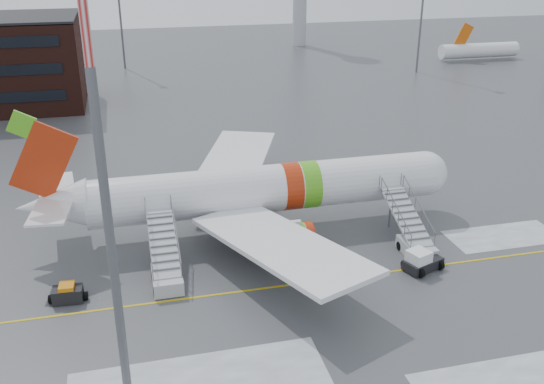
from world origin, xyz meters
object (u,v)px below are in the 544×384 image
object	(u,v)px
pushback_tug	(421,261)
light_mast_near	(106,200)
airliner	(255,190)
airstair_fwd	(413,238)
airstair_aft	(166,267)
baggage_tractor	(68,294)

from	to	relation	value
pushback_tug	light_mast_near	world-z (taller)	light_mast_near
airliner	light_mast_near	distance (m)	22.62
light_mast_near	pushback_tug	bearing A→B (deg)	22.88
airliner	airstair_fwd	xyz separation A→B (m)	(10.89, -6.54, -2.35)
pushback_tug	airstair_aft	bearing A→B (deg)	170.85
pushback_tug	light_mast_near	distance (m)	25.07
airstair_fwd	airliner	bearing A→B (deg)	149.03
airliner	pushback_tug	bearing A→B (deg)	-42.79
pushback_tug	light_mast_near	bearing A→B (deg)	-157.12
airliner	airstair_aft	size ratio (longest dim) A/B	4.55
pushback_tug	airstair_fwd	bearing A→B (deg)	76.27
light_mast_near	airstair_aft	bearing A→B (deg)	76.04
airstair_aft	pushback_tug	bearing A→B (deg)	-9.15
airstair_aft	light_mast_near	bearing A→B (deg)	-103.96
light_mast_near	airliner	bearing A→B (deg)	59.65
airliner	pushback_tug	distance (m)	14.14
airliner	light_mast_near	world-z (taller)	light_mast_near
airliner	pushback_tug	xyz separation A→B (m)	(10.18, -9.43, -2.70)
airliner	baggage_tractor	bearing A→B (deg)	-151.95
airliner	airstair_aft	distance (m)	10.42
airstair_aft	airstair_fwd	bearing A→B (deg)	0.00
pushback_tug	baggage_tractor	bearing A→B (deg)	175.75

